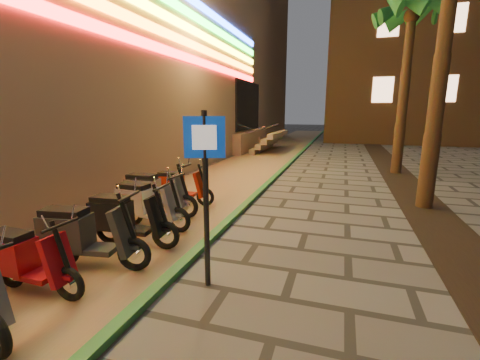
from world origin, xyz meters
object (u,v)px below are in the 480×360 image
(scooter_11, at_px, (179,186))
(scooter_10, at_px, (153,192))
(scooter_9, at_px, (145,203))
(pedestrian_sign, at_px, (205,176))
(scooter_8, at_px, (124,218))
(scooter_7, at_px, (82,235))
(scooter_6, at_px, (25,259))

(scooter_11, bearing_deg, scooter_10, -99.20)
(scooter_10, distance_m, scooter_11, 1.04)
(scooter_9, xyz_separation_m, scooter_10, (-0.30, 0.80, 0.02))
(pedestrian_sign, xyz_separation_m, scooter_8, (-2.05, 0.84, -1.08))
(scooter_10, height_order, scooter_11, scooter_10)
(scooter_9, xyz_separation_m, scooter_11, (-0.18, 1.83, -0.05))
(scooter_10, relative_size, scooter_11, 1.14)
(scooter_7, xyz_separation_m, scooter_11, (-0.29, 3.71, -0.06))
(scooter_8, bearing_deg, scooter_6, -103.89)
(scooter_7, distance_m, scooter_11, 3.72)
(pedestrian_sign, height_order, scooter_6, pedestrian_sign)
(pedestrian_sign, xyz_separation_m, scooter_10, (-2.53, 2.58, -1.05))
(scooter_6, relative_size, scooter_9, 0.89)
(scooter_6, relative_size, scooter_11, 0.98)
(scooter_10, bearing_deg, scooter_11, 81.40)
(scooter_7, height_order, scooter_10, scooter_10)
(scooter_9, relative_size, scooter_11, 1.10)
(scooter_8, bearing_deg, scooter_9, 96.29)
(scooter_6, distance_m, scooter_8, 1.79)
(pedestrian_sign, height_order, scooter_11, pedestrian_sign)
(pedestrian_sign, bearing_deg, scooter_10, 114.11)
(scooter_8, xyz_separation_m, scooter_9, (-0.18, 0.94, 0.01))
(scooter_11, bearing_deg, pedestrian_sign, -58.59)
(scooter_6, height_order, scooter_8, scooter_8)
(scooter_7, bearing_deg, scooter_11, 85.24)
(scooter_11, bearing_deg, scooter_6, -91.35)
(scooter_8, xyz_separation_m, scooter_10, (-0.48, 1.74, 0.03))
(scooter_10, bearing_deg, scooter_6, -88.43)
(pedestrian_sign, xyz_separation_m, scooter_7, (-2.11, -0.10, -1.06))
(pedestrian_sign, xyz_separation_m, scooter_11, (-2.40, 3.61, -1.12))
(scooter_6, relative_size, scooter_8, 0.90)
(scooter_6, xyz_separation_m, scooter_10, (-0.20, 3.50, 0.08))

